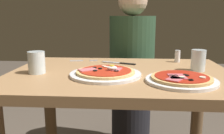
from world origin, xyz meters
TOP-DOWN VIEW (x-y plane):
  - dining_table at (0.00, 0.00)m, footprint 1.02×0.73m
  - pizza_foreground at (-0.06, -0.08)m, footprint 0.31×0.31m
  - pizza_across_left at (0.24, -0.16)m, footprint 0.28×0.28m
  - water_glass_near at (0.36, 0.05)m, footprint 0.07×0.07m
  - water_glass_far at (-0.37, -0.06)m, footprint 0.08×0.08m
  - fork at (-0.23, 0.25)m, footprint 0.16×0.04m
  - knife at (-0.01, 0.19)m, footprint 0.19×0.09m
  - salt_shaker at (0.31, 0.26)m, footprint 0.03×0.03m
  - diner_person at (0.06, 0.62)m, footprint 0.32×0.32m

SIDE VIEW (x-z plane):
  - diner_person at x=0.06m, z-range -0.03..1.15m
  - dining_table at x=0.00m, z-range 0.23..0.96m
  - fork at x=-0.23m, z-range 0.73..0.73m
  - knife at x=-0.01m, z-range 0.73..0.73m
  - pizza_across_left at x=0.24m, z-range 0.72..0.75m
  - pizza_foreground at x=-0.06m, z-range 0.72..0.76m
  - salt_shaker at x=0.31m, z-range 0.73..0.79m
  - water_glass_far at x=-0.37m, z-range 0.72..0.82m
  - water_glass_near at x=0.36m, z-range 0.72..0.82m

